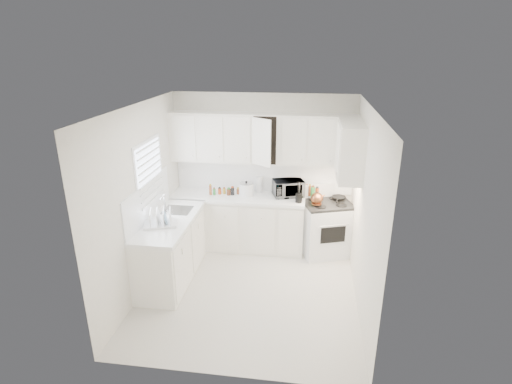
% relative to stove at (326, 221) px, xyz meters
% --- Properties ---
extents(floor, '(3.20, 3.20, 0.00)m').
position_rel_stove_xyz_m(floor, '(-1.09, -1.27, -0.58)').
color(floor, silver).
rests_on(floor, ground).
extents(ceiling, '(3.20, 3.20, 0.00)m').
position_rel_stove_xyz_m(ceiling, '(-1.09, -1.27, 2.02)').
color(ceiling, white).
rests_on(ceiling, ground).
extents(wall_back, '(3.00, 0.00, 3.00)m').
position_rel_stove_xyz_m(wall_back, '(-1.09, 0.33, 0.72)').
color(wall_back, white).
rests_on(wall_back, ground).
extents(wall_front, '(3.00, 0.00, 3.00)m').
position_rel_stove_xyz_m(wall_front, '(-1.09, -2.87, 0.72)').
color(wall_front, white).
rests_on(wall_front, ground).
extents(wall_left, '(0.00, 3.20, 3.20)m').
position_rel_stove_xyz_m(wall_left, '(-2.59, -1.27, 0.72)').
color(wall_left, white).
rests_on(wall_left, ground).
extents(wall_right, '(0.00, 3.20, 3.20)m').
position_rel_stove_xyz_m(wall_right, '(0.41, -1.27, 0.72)').
color(wall_right, white).
rests_on(wall_right, ground).
extents(window_blinds, '(0.06, 0.96, 1.06)m').
position_rel_stove_xyz_m(window_blinds, '(-2.57, -0.92, 0.97)').
color(window_blinds, white).
rests_on(window_blinds, wall_left).
extents(lower_cabinets_back, '(2.22, 0.60, 0.90)m').
position_rel_stove_xyz_m(lower_cabinets_back, '(-1.48, 0.03, -0.13)').
color(lower_cabinets_back, white).
rests_on(lower_cabinets_back, floor).
extents(lower_cabinets_left, '(0.60, 1.60, 0.90)m').
position_rel_stove_xyz_m(lower_cabinets_left, '(-2.29, -1.07, -0.13)').
color(lower_cabinets_left, white).
rests_on(lower_cabinets_left, floor).
extents(countertop_back, '(2.24, 0.64, 0.05)m').
position_rel_stove_xyz_m(countertop_back, '(-1.48, 0.02, 0.34)').
color(countertop_back, white).
rests_on(countertop_back, lower_cabinets_back).
extents(countertop_left, '(0.64, 1.62, 0.05)m').
position_rel_stove_xyz_m(countertop_left, '(-2.28, -1.07, 0.34)').
color(countertop_left, white).
rests_on(countertop_left, lower_cabinets_left).
extents(backsplash_back, '(2.98, 0.02, 0.55)m').
position_rel_stove_xyz_m(backsplash_back, '(-1.09, 0.32, 0.64)').
color(backsplash_back, white).
rests_on(backsplash_back, wall_back).
extents(backsplash_left, '(0.02, 1.60, 0.55)m').
position_rel_stove_xyz_m(backsplash_left, '(-2.58, -1.07, 0.64)').
color(backsplash_left, white).
rests_on(backsplash_left, wall_left).
extents(upper_cabinets_back, '(3.00, 0.33, 0.80)m').
position_rel_stove_xyz_m(upper_cabinets_back, '(-1.09, 0.16, 0.92)').
color(upper_cabinets_back, white).
rests_on(upper_cabinets_back, wall_back).
extents(upper_cabinets_right, '(0.33, 0.90, 0.80)m').
position_rel_stove_xyz_m(upper_cabinets_right, '(0.24, -0.45, 0.92)').
color(upper_cabinets_right, white).
rests_on(upper_cabinets_right, wall_right).
extents(sink, '(0.42, 0.38, 0.30)m').
position_rel_stove_xyz_m(sink, '(-2.28, -0.72, 0.49)').
color(sink, gray).
rests_on(sink, countertop_left).
extents(stove, '(0.92, 0.83, 1.16)m').
position_rel_stove_xyz_m(stove, '(0.00, 0.00, 0.00)').
color(stove, white).
rests_on(stove, floor).
extents(tea_kettle, '(0.28, 0.25, 0.22)m').
position_rel_stove_xyz_m(tea_kettle, '(-0.18, -0.16, 0.47)').
color(tea_kettle, '#9D4B2A').
rests_on(tea_kettle, stove).
extents(frying_pan, '(0.29, 0.42, 0.04)m').
position_rel_stove_xyz_m(frying_pan, '(0.18, 0.16, 0.38)').
color(frying_pan, black).
rests_on(frying_pan, stove).
extents(microwave, '(0.55, 0.42, 0.33)m').
position_rel_stove_xyz_m(microwave, '(-0.65, 0.12, 0.53)').
color(microwave, gray).
rests_on(microwave, countertop_back).
extents(rice_cooker, '(0.31, 0.31, 0.25)m').
position_rel_stove_xyz_m(rice_cooker, '(-1.34, 0.06, 0.49)').
color(rice_cooker, white).
rests_on(rice_cooker, countertop_back).
extents(paper_towel, '(0.12, 0.12, 0.27)m').
position_rel_stove_xyz_m(paper_towel, '(-1.15, 0.23, 0.50)').
color(paper_towel, white).
rests_on(paper_towel, countertop_back).
extents(utensil_crock, '(0.14, 0.14, 0.35)m').
position_rel_stove_xyz_m(utensil_crock, '(-0.46, -0.15, 0.54)').
color(utensil_crock, black).
rests_on(utensil_crock, countertop_back).
extents(dish_rack, '(0.53, 0.46, 0.24)m').
position_rel_stove_xyz_m(dish_rack, '(-2.35, -1.26, 0.49)').
color(dish_rack, white).
rests_on(dish_rack, countertop_left).
extents(spice_left_0, '(0.06, 0.06, 0.13)m').
position_rel_stove_xyz_m(spice_left_0, '(-1.94, 0.15, 0.43)').
color(spice_left_0, brown).
rests_on(spice_left_0, countertop_back).
extents(spice_left_1, '(0.06, 0.06, 0.13)m').
position_rel_stove_xyz_m(spice_left_1, '(-1.87, 0.06, 0.43)').
color(spice_left_1, '#2A8032').
rests_on(spice_left_1, countertop_back).
extents(spice_left_2, '(0.06, 0.06, 0.13)m').
position_rel_stove_xyz_m(spice_left_2, '(-1.79, 0.15, 0.43)').
color(spice_left_2, '#BE4319').
rests_on(spice_left_2, countertop_back).
extents(spice_left_3, '(0.06, 0.06, 0.13)m').
position_rel_stove_xyz_m(spice_left_3, '(-1.72, 0.06, 0.43)').
color(spice_left_3, gold).
rests_on(spice_left_3, countertop_back).
extents(spice_left_4, '(0.06, 0.06, 0.13)m').
position_rel_stove_xyz_m(spice_left_4, '(-1.64, 0.15, 0.43)').
color(spice_left_4, brown).
rests_on(spice_left_4, countertop_back).
extents(spice_left_5, '(0.06, 0.06, 0.13)m').
position_rel_stove_xyz_m(spice_left_5, '(-1.57, 0.06, 0.43)').
color(spice_left_5, black).
rests_on(spice_left_5, countertop_back).
extents(spice_left_6, '(0.06, 0.06, 0.13)m').
position_rel_stove_xyz_m(spice_left_6, '(-1.49, 0.15, 0.43)').
color(spice_left_6, brown).
rests_on(spice_left_6, countertop_back).
extents(sauce_right_0, '(0.06, 0.06, 0.19)m').
position_rel_stove_xyz_m(sauce_right_0, '(-0.51, 0.19, 0.46)').
color(sauce_right_0, '#BE4319').
rests_on(sauce_right_0, countertop_back).
extents(sauce_right_1, '(0.06, 0.06, 0.19)m').
position_rel_stove_xyz_m(sauce_right_1, '(-0.46, 0.13, 0.46)').
color(sauce_right_1, gold).
rests_on(sauce_right_1, countertop_back).
extents(sauce_right_2, '(0.06, 0.06, 0.19)m').
position_rel_stove_xyz_m(sauce_right_2, '(-0.40, 0.19, 0.46)').
color(sauce_right_2, brown).
rests_on(sauce_right_2, countertop_back).
extents(sauce_right_3, '(0.06, 0.06, 0.19)m').
position_rel_stove_xyz_m(sauce_right_3, '(-0.35, 0.13, 0.46)').
color(sauce_right_3, black).
rests_on(sauce_right_3, countertop_back).
extents(sauce_right_4, '(0.06, 0.06, 0.19)m').
position_rel_stove_xyz_m(sauce_right_4, '(-0.29, 0.19, 0.46)').
color(sauce_right_4, brown).
rests_on(sauce_right_4, countertop_back).
extents(sauce_right_5, '(0.06, 0.06, 0.19)m').
position_rel_stove_xyz_m(sauce_right_5, '(-0.24, 0.13, 0.46)').
color(sauce_right_5, '#2A8032').
rests_on(sauce_right_5, countertop_back).
extents(sauce_right_6, '(0.06, 0.06, 0.19)m').
position_rel_stove_xyz_m(sauce_right_6, '(-0.18, 0.19, 0.46)').
color(sauce_right_6, '#BE4319').
rests_on(sauce_right_6, countertop_back).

